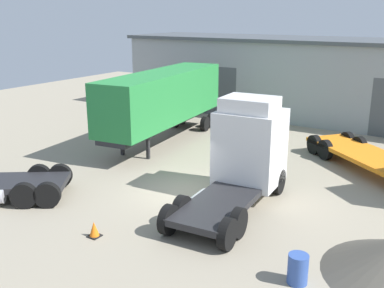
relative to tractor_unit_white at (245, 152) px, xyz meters
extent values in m
plane|color=gray|center=(-2.45, -0.95, -1.96)|extent=(60.00, 60.00, 0.00)
cube|color=#93999E|center=(-2.45, 16.32, 0.74)|extent=(28.32, 6.54, 5.40)
cube|color=#474C51|center=(-2.45, 16.32, 3.57)|extent=(28.82, 7.04, 0.25)
cube|color=#4C5156|center=(-8.68, 13.08, -0.16)|extent=(3.20, 0.08, 3.60)
cube|color=silver|center=(-0.02, 0.51, 0.10)|extent=(2.67, 2.58, 3.04)
cube|color=silver|center=(-0.01, 0.31, 1.90)|extent=(2.22, 1.83, 0.60)
cube|color=black|center=(-0.11, 1.68, 0.71)|extent=(2.10, 0.24, 1.09)
cube|color=#232326|center=(0.21, -2.69, -1.30)|extent=(2.29, 4.16, 0.24)
cylinder|color=#B2B2B7|center=(-0.83, -2.16, -1.47)|extent=(0.64, 1.14, 0.56)
cylinder|color=black|center=(-1.17, 1.03, -1.42)|extent=(0.38, 1.09, 1.07)
cylinder|color=black|center=(1.03, 1.19, -1.42)|extent=(0.38, 1.09, 1.07)
cylinder|color=black|center=(-0.84, -3.38, -1.42)|extent=(0.38, 1.09, 1.07)
cylinder|color=black|center=(1.36, -3.22, -1.42)|extent=(0.38, 1.09, 1.07)
cylinder|color=black|center=(-0.77, -4.28, -1.42)|extent=(0.38, 1.09, 1.07)
cylinder|color=black|center=(1.42, -4.11, -1.42)|extent=(0.38, 1.09, 1.07)
cube|color=#28843D|center=(-7.66, 4.97, 0.79)|extent=(3.74, 10.85, 2.79)
cube|color=#232326|center=(-7.66, 4.97, -0.73)|extent=(2.99, 10.76, 0.24)
cube|color=#232326|center=(-6.50, 1.97, -1.40)|extent=(0.18, 0.18, 1.11)
cube|color=#232326|center=(-8.09, 1.78, -1.40)|extent=(0.18, 0.18, 1.11)
cylinder|color=black|center=(-6.99, 8.58, -1.49)|extent=(0.41, 0.96, 0.94)
cylinder|color=black|center=(-9.17, 8.33, -1.49)|extent=(0.41, 0.96, 0.94)
cylinder|color=black|center=(-7.10, 9.58, -1.49)|extent=(0.41, 0.96, 0.94)
cylinder|color=black|center=(-9.29, 9.32, -1.49)|extent=(0.41, 0.96, 0.94)
cube|color=#232326|center=(-8.02, -5.07, -1.32)|extent=(4.64, 4.11, 0.24)
cylinder|color=black|center=(-6.78, -5.54, -1.44)|extent=(1.01, 0.84, 1.03)
cylinder|color=black|center=(-8.06, -3.75, -1.44)|extent=(1.01, 0.84, 1.03)
cylinder|color=black|center=(-6.05, -5.01, -1.44)|extent=(1.01, 0.84, 1.03)
cylinder|color=black|center=(-7.32, -3.22, -1.44)|extent=(1.01, 0.84, 1.03)
cube|color=orange|center=(3.37, 6.52, -1.25)|extent=(6.73, 6.14, 0.20)
cylinder|color=black|center=(2.67, 8.45, -1.43)|extent=(1.00, 0.90, 1.05)
cylinder|color=black|center=(1.33, 6.83, -1.43)|extent=(1.00, 0.90, 1.05)
cylinder|color=black|center=(1.90, 9.09, -1.43)|extent=(1.00, 0.90, 1.05)
cylinder|color=black|center=(0.56, 7.47, -1.43)|extent=(1.00, 0.90, 1.05)
cylinder|color=#33519E|center=(3.99, -4.73, -1.52)|extent=(0.58, 0.58, 0.88)
cube|color=black|center=(-2.80, -5.80, -1.94)|extent=(0.40, 0.40, 0.04)
cone|color=orange|center=(-2.80, -5.80, -1.68)|extent=(0.36, 0.36, 0.55)
camera|label=1|loc=(7.43, -15.70, 5.38)|focal=42.00mm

